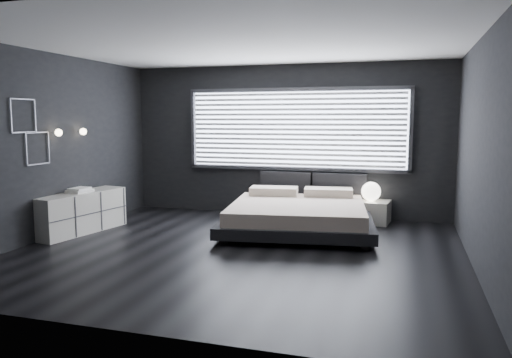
% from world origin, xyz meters
% --- Properties ---
extents(room, '(6.04, 6.00, 2.80)m').
position_xyz_m(room, '(0.00, 0.00, 1.40)').
color(room, black).
rests_on(room, ground).
extents(window, '(4.14, 0.09, 1.52)m').
position_xyz_m(window, '(0.20, 2.70, 1.61)').
color(window, white).
rests_on(window, ground).
extents(headboard, '(1.96, 0.16, 0.52)m').
position_xyz_m(headboard, '(0.54, 2.64, 0.57)').
color(headboard, black).
rests_on(headboard, ground).
extents(sconce_near, '(0.18, 0.11, 0.11)m').
position_xyz_m(sconce_near, '(-2.88, 0.05, 1.60)').
color(sconce_near, silver).
rests_on(sconce_near, ground).
extents(sconce_far, '(0.18, 0.11, 0.11)m').
position_xyz_m(sconce_far, '(-2.88, 0.65, 1.60)').
color(sconce_far, silver).
rests_on(sconce_far, ground).
extents(wall_art_upper, '(0.01, 0.48, 0.48)m').
position_xyz_m(wall_art_upper, '(-2.98, -0.55, 1.85)').
color(wall_art_upper, '#47474C').
rests_on(wall_art_upper, ground).
extents(wall_art_lower, '(0.01, 0.48, 0.48)m').
position_xyz_m(wall_art_lower, '(-2.98, -0.30, 1.38)').
color(wall_art_lower, '#47474C').
rests_on(wall_art_lower, ground).
extents(bed, '(2.63, 2.54, 0.61)m').
position_xyz_m(bed, '(0.53, 1.42, 0.28)').
color(bed, black).
rests_on(bed, ground).
extents(nightstand, '(0.73, 0.63, 0.39)m').
position_xyz_m(nightstand, '(1.59, 2.45, 0.19)').
color(nightstand, silver).
rests_on(nightstand, ground).
extents(orb_lamp, '(0.33, 0.33, 0.33)m').
position_xyz_m(orb_lamp, '(1.61, 2.43, 0.56)').
color(orb_lamp, white).
rests_on(orb_lamp, nightstand).
extents(dresser, '(0.73, 1.67, 0.65)m').
position_xyz_m(dresser, '(-2.78, 0.35, 0.32)').
color(dresser, silver).
rests_on(dresser, ground).
extents(book_stack, '(0.32, 0.39, 0.07)m').
position_xyz_m(book_stack, '(-2.78, 0.36, 0.68)').
color(book_stack, white).
rests_on(book_stack, dresser).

